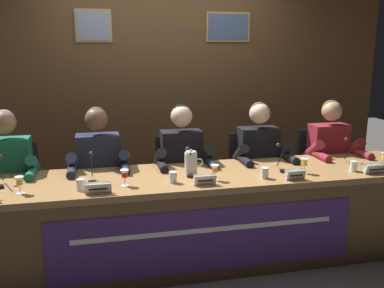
{
  "coord_description": "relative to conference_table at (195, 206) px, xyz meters",
  "views": [
    {
      "loc": [
        -0.68,
        -3.12,
        1.73
      ],
      "look_at": [
        0.0,
        0.0,
        0.98
      ],
      "focal_mm": 39.13,
      "sensor_mm": 36.0,
      "label": 1
    }
  ],
  "objects": [
    {
      "name": "ground_plane",
      "position": [
        -0.0,
        0.12,
        -0.51
      ],
      "size": [
        12.0,
        12.0,
        0.0
      ],
      "primitive_type": "plane",
      "color": "#4C4742"
    },
    {
      "name": "wall_back_panelled",
      "position": [
        -0.0,
        1.61,
        0.79
      ],
      "size": [
        5.13,
        0.14,
        2.6
      ],
      "color": "brown",
      "rests_on": "ground_plane"
    },
    {
      "name": "conference_table",
      "position": [
        0.0,
        0.0,
        0.0
      ],
      "size": [
        3.93,
        0.77,
        0.73
      ],
      "color": "olive",
      "rests_on": "ground_plane"
    },
    {
      "name": "chair_far_left",
      "position": [
        -1.45,
        0.68,
        -0.06
      ],
      "size": [
        0.44,
        0.45,
        0.91
      ],
      "color": "black",
      "rests_on": "ground_plane"
    },
    {
      "name": "panelist_far_left",
      "position": [
        -1.45,
        0.48,
        0.21
      ],
      "size": [
        0.51,
        0.48,
        1.24
      ],
      "color": "black",
      "rests_on": "ground_plane"
    },
    {
      "name": "juice_glass_far_left",
      "position": [
        -1.26,
        -0.07,
        0.31
      ],
      "size": [
        0.06,
        0.06,
        0.12
      ],
      "color": "white",
      "rests_on": "conference_table"
    },
    {
      "name": "microphone_far_left",
      "position": [
        -1.43,
        0.13,
        0.3
      ],
      "size": [
        0.06,
        0.17,
        0.22
      ],
      "color": "black",
      "rests_on": "conference_table"
    },
    {
      "name": "chair_left",
      "position": [
        -0.73,
        0.68,
        -0.06
      ],
      "size": [
        0.44,
        0.45,
        0.91
      ],
      "color": "black",
      "rests_on": "ground_plane"
    },
    {
      "name": "panelist_left",
      "position": [
        -0.73,
        0.48,
        0.21
      ],
      "size": [
        0.51,
        0.48,
        1.24
      ],
      "color": "black",
      "rests_on": "ground_plane"
    },
    {
      "name": "nameplate_left",
      "position": [
        -0.73,
        -0.18,
        0.27
      ],
      "size": [
        0.18,
        0.06,
        0.08
      ],
      "color": "white",
      "rests_on": "conference_table"
    },
    {
      "name": "juice_glass_left",
      "position": [
        -0.54,
        -0.05,
        0.31
      ],
      "size": [
        0.06,
        0.06,
        0.12
      ],
      "color": "white",
      "rests_on": "conference_table"
    },
    {
      "name": "water_cup_left",
      "position": [
        -0.85,
        -0.09,
        0.26
      ],
      "size": [
        0.06,
        0.06,
        0.08
      ],
      "color": "silver",
      "rests_on": "conference_table"
    },
    {
      "name": "microphone_left",
      "position": [
        -0.78,
        0.09,
        0.3
      ],
      "size": [
        0.06,
        0.17,
        0.22
      ],
      "color": "black",
      "rests_on": "conference_table"
    },
    {
      "name": "chair_center",
      "position": [
        -0.0,
        0.68,
        -0.06
      ],
      "size": [
        0.44,
        0.45,
        0.91
      ],
      "color": "black",
      "rests_on": "ground_plane"
    },
    {
      "name": "panelist_center",
      "position": [
        -0.0,
        0.48,
        0.21
      ],
      "size": [
        0.51,
        0.48,
        1.24
      ],
      "color": "black",
      "rests_on": "ground_plane"
    },
    {
      "name": "nameplate_center",
      "position": [
        0.04,
        -0.16,
        0.27
      ],
      "size": [
        0.17,
        0.06,
        0.08
      ],
      "color": "white",
      "rests_on": "conference_table"
    },
    {
      "name": "juice_glass_center",
      "position": [
        0.13,
        -0.07,
        0.31
      ],
      "size": [
        0.06,
        0.06,
        0.12
      ],
      "color": "white",
      "rests_on": "conference_table"
    },
    {
      "name": "water_cup_center",
      "position": [
        -0.18,
        -0.06,
        0.26
      ],
      "size": [
        0.06,
        0.06,
        0.08
      ],
      "color": "silver",
      "rests_on": "conference_table"
    },
    {
      "name": "microphone_center",
      "position": [
        -0.03,
        0.09,
        0.3
      ],
      "size": [
        0.06,
        0.17,
        0.22
      ],
      "color": "black",
      "rests_on": "conference_table"
    },
    {
      "name": "chair_right",
      "position": [
        0.72,
        0.68,
        -0.06
      ],
      "size": [
        0.44,
        0.45,
        0.91
      ],
      "color": "black",
      "rests_on": "ground_plane"
    },
    {
      "name": "panelist_right",
      "position": [
        0.72,
        0.48,
        0.21
      ],
      "size": [
        0.51,
        0.48,
        1.24
      ],
      "color": "black",
      "rests_on": "ground_plane"
    },
    {
      "name": "nameplate_right",
      "position": [
        0.74,
        -0.18,
        0.27
      ],
      "size": [
        0.15,
        0.06,
        0.08
      ],
      "color": "white",
      "rests_on": "conference_table"
    },
    {
      "name": "juice_glass_right",
      "position": [
        0.88,
        -0.05,
        0.31
      ],
      "size": [
        0.06,
        0.06,
        0.12
      ],
      "color": "white",
      "rests_on": "conference_table"
    },
    {
      "name": "water_cup_right",
      "position": [
        0.53,
        -0.1,
        0.26
      ],
      "size": [
        0.06,
        0.06,
        0.08
      ],
      "color": "silver",
      "rests_on": "conference_table"
    },
    {
      "name": "microphone_right",
      "position": [
        0.74,
        0.06,
        0.3
      ],
      "size": [
        0.06,
        0.17,
        0.22
      ],
      "color": "black",
      "rests_on": "conference_table"
    },
    {
      "name": "chair_far_right",
      "position": [
        1.45,
        0.68,
        -0.06
      ],
      "size": [
        0.44,
        0.45,
        0.91
      ],
      "color": "black",
      "rests_on": "ground_plane"
    },
    {
      "name": "panelist_far_right",
      "position": [
        1.45,
        0.48,
        0.21
      ],
      "size": [
        0.51,
        0.48,
        1.24
      ],
      "color": "black",
      "rests_on": "ground_plane"
    },
    {
      "name": "nameplate_far_right",
      "position": [
        1.44,
        -0.17,
        0.27
      ],
      "size": [
        0.19,
        0.06,
        0.08
      ],
      "color": "white",
      "rests_on": "conference_table"
    },
    {
      "name": "water_cup_far_right",
      "position": [
        1.31,
        -0.08,
        0.26
      ],
      "size": [
        0.06,
        0.06,
        0.08
      ],
      "color": "silver",
      "rests_on": "conference_table"
    },
    {
      "name": "microphone_far_right",
      "position": [
        1.41,
        0.13,
        0.3
      ],
      "size": [
        0.06,
        0.17,
        0.22
      ],
      "color": "black",
      "rests_on": "conference_table"
    },
    {
      "name": "water_pitcher_central",
      "position": [
        -0.01,
        0.11,
        0.32
      ],
      "size": [
        0.15,
        0.1,
        0.21
      ],
      "color": "silver",
      "rests_on": "conference_table"
    }
  ]
}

